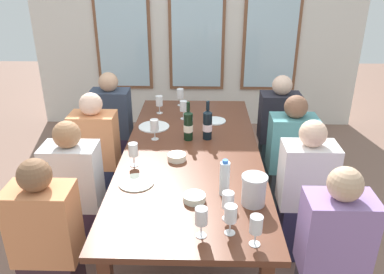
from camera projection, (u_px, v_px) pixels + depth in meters
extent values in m
plane|color=#7D5C4E|center=(191.00, 229.00, 3.30)|extent=(12.00, 12.00, 0.00)
cube|color=silver|center=(197.00, 16.00, 4.90)|extent=(4.25, 0.06, 2.90)
cube|color=brown|center=(122.00, 16.00, 4.88)|extent=(0.72, 0.03, 1.88)
cube|color=silver|center=(121.00, 17.00, 4.86)|extent=(0.64, 0.01, 1.80)
cube|color=brown|center=(197.00, 17.00, 4.85)|extent=(0.72, 0.03, 1.88)
cube|color=silver|center=(197.00, 17.00, 4.84)|extent=(0.64, 0.01, 1.80)
cube|color=brown|center=(273.00, 17.00, 4.83)|extent=(0.72, 0.03, 1.88)
cube|color=silver|center=(273.00, 17.00, 4.82)|extent=(0.64, 0.01, 1.80)
cube|color=#582E1E|center=(191.00, 154.00, 3.00)|extent=(1.05, 2.40, 0.04)
cube|color=#582E1E|center=(155.00, 138.00, 4.17)|extent=(0.07, 0.07, 0.70)
cube|color=#582E1E|center=(234.00, 138.00, 4.15)|extent=(0.07, 0.07, 0.70)
cylinder|color=white|center=(215.00, 121.00, 3.56)|extent=(0.20, 0.20, 0.01)
cylinder|color=white|center=(136.00, 183.00, 2.56)|extent=(0.24, 0.24, 0.01)
cylinder|color=white|center=(154.00, 127.00, 3.43)|extent=(0.27, 0.27, 0.01)
cylinder|color=silver|center=(254.00, 192.00, 2.31)|extent=(0.14, 0.14, 0.17)
cylinder|color=silver|center=(255.00, 178.00, 2.27)|extent=(0.16, 0.16, 0.02)
cylinder|color=black|center=(207.00, 126.00, 3.16)|extent=(0.08, 0.07, 0.23)
cone|color=black|center=(208.00, 111.00, 3.11)|extent=(0.08, 0.07, 0.02)
cylinder|color=black|center=(208.00, 106.00, 3.09)|extent=(0.03, 0.03, 0.08)
cylinder|color=white|center=(207.00, 127.00, 3.17)|extent=(0.08, 0.08, 0.06)
cylinder|color=black|center=(188.00, 127.00, 3.15)|extent=(0.08, 0.07, 0.23)
cone|color=black|center=(188.00, 112.00, 3.10)|extent=(0.08, 0.07, 0.02)
cylinder|color=black|center=(188.00, 106.00, 3.08)|extent=(0.03, 0.03, 0.08)
cylinder|color=#EEE7CD|center=(188.00, 128.00, 3.15)|extent=(0.08, 0.08, 0.06)
cylinder|color=white|center=(194.00, 198.00, 2.37)|extent=(0.14, 0.14, 0.04)
cylinder|color=white|center=(177.00, 157.00, 2.86)|extent=(0.14, 0.14, 0.05)
cylinder|color=white|center=(225.00, 179.00, 2.40)|extent=(0.06, 0.06, 0.22)
cylinder|color=blue|center=(225.00, 161.00, 2.35)|extent=(0.04, 0.04, 0.02)
cylinder|color=white|center=(227.00, 218.00, 2.21)|extent=(0.06, 0.06, 0.00)
cylinder|color=white|center=(227.00, 213.00, 2.19)|extent=(0.01, 0.01, 0.07)
cylinder|color=white|center=(228.00, 200.00, 2.16)|extent=(0.07, 0.07, 0.09)
cylinder|color=white|center=(160.00, 113.00, 3.75)|extent=(0.06, 0.06, 0.00)
cylinder|color=white|center=(160.00, 109.00, 3.73)|extent=(0.01, 0.01, 0.07)
cylinder|color=white|center=(159.00, 101.00, 3.70)|extent=(0.07, 0.07, 0.09)
cylinder|color=maroon|center=(159.00, 104.00, 3.71)|extent=(0.06, 0.06, 0.02)
cylinder|color=white|center=(230.00, 233.00, 2.09)|extent=(0.06, 0.06, 0.00)
cylinder|color=white|center=(230.00, 227.00, 2.07)|extent=(0.01, 0.01, 0.07)
cylinder|color=white|center=(231.00, 214.00, 2.04)|extent=(0.07, 0.07, 0.09)
cylinder|color=beige|center=(230.00, 219.00, 2.05)|extent=(0.06, 0.06, 0.03)
cylinder|color=white|center=(134.00, 165.00, 2.79)|extent=(0.06, 0.06, 0.00)
cylinder|color=white|center=(134.00, 160.00, 2.77)|extent=(0.01, 0.01, 0.07)
cylinder|color=white|center=(133.00, 150.00, 2.74)|extent=(0.07, 0.07, 0.09)
cylinder|color=beige|center=(133.00, 153.00, 2.75)|extent=(0.06, 0.06, 0.03)
cylinder|color=white|center=(180.00, 105.00, 3.95)|extent=(0.06, 0.06, 0.00)
cylinder|color=white|center=(180.00, 101.00, 3.94)|extent=(0.01, 0.01, 0.07)
cylinder|color=white|center=(180.00, 93.00, 3.90)|extent=(0.07, 0.07, 0.09)
cylinder|color=white|center=(184.00, 119.00, 3.62)|extent=(0.06, 0.06, 0.00)
cylinder|color=white|center=(184.00, 115.00, 3.60)|extent=(0.01, 0.01, 0.07)
cylinder|color=white|center=(183.00, 106.00, 3.56)|extent=(0.07, 0.07, 0.09)
cylinder|color=white|center=(155.00, 139.00, 3.20)|extent=(0.06, 0.06, 0.00)
cylinder|color=white|center=(155.00, 135.00, 3.18)|extent=(0.01, 0.01, 0.07)
cylinder|color=white|center=(154.00, 125.00, 3.15)|extent=(0.07, 0.07, 0.09)
cylinder|color=white|center=(201.00, 235.00, 2.07)|extent=(0.06, 0.06, 0.00)
cylinder|color=white|center=(201.00, 229.00, 2.05)|extent=(0.01, 0.01, 0.07)
cylinder|color=white|center=(201.00, 216.00, 2.02)|extent=(0.07, 0.07, 0.09)
cylinder|color=beige|center=(201.00, 222.00, 2.03)|extent=(0.06, 0.06, 0.02)
cylinder|color=white|center=(255.00, 244.00, 2.01)|extent=(0.06, 0.06, 0.00)
cylinder|color=white|center=(255.00, 238.00, 1.99)|extent=(0.01, 0.01, 0.07)
cylinder|color=white|center=(256.00, 224.00, 1.96)|extent=(0.07, 0.07, 0.09)
cube|color=#30233E|center=(115.00, 155.00, 4.07)|extent=(0.32, 0.24, 0.45)
cube|color=#333D52|center=(111.00, 113.00, 3.88)|extent=(0.38, 0.24, 0.48)
sphere|color=tan|center=(108.00, 82.00, 3.75)|extent=(0.19, 0.19, 0.19)
cube|color=#213136|center=(275.00, 159.00, 3.98)|extent=(0.32, 0.24, 0.45)
cube|color=#25252F|center=(279.00, 117.00, 3.79)|extent=(0.38, 0.24, 0.48)
sphere|color=beige|center=(282.00, 85.00, 3.65)|extent=(0.19, 0.19, 0.19)
cube|color=#DB8654|center=(44.00, 224.00, 2.25)|extent=(0.38, 0.24, 0.48)
sphere|color=brown|center=(34.00, 175.00, 2.11)|extent=(0.19, 0.19, 0.19)
cube|color=#9270AF|center=(336.00, 234.00, 2.16)|extent=(0.38, 0.24, 0.48)
sphere|color=tan|center=(345.00, 184.00, 2.03)|extent=(0.19, 0.19, 0.19)
cube|color=#39273B|center=(81.00, 230.00, 2.94)|extent=(0.32, 0.24, 0.45)
cube|color=silver|center=(73.00, 176.00, 2.74)|extent=(0.38, 0.24, 0.48)
sphere|color=#A1724E|center=(67.00, 134.00, 2.61)|extent=(0.19, 0.19, 0.19)
cube|color=#262341|center=(300.00, 228.00, 2.95)|extent=(0.32, 0.24, 0.45)
cube|color=silver|center=(307.00, 175.00, 2.76)|extent=(0.38, 0.24, 0.48)
sphere|color=beige|center=(313.00, 134.00, 2.62)|extent=(0.19, 0.19, 0.19)
cube|color=#212640|center=(100.00, 187.00, 3.49)|extent=(0.32, 0.24, 0.45)
cube|color=#DD8956|center=(95.00, 140.00, 3.30)|extent=(0.38, 0.24, 0.48)
sphere|color=beige|center=(91.00, 104.00, 3.17)|extent=(0.19, 0.19, 0.19)
cube|color=#31383D|center=(286.00, 191.00, 3.43)|extent=(0.32, 0.24, 0.45)
cube|color=teal|center=(292.00, 143.00, 3.24)|extent=(0.38, 0.24, 0.48)
sphere|color=brown|center=(296.00, 107.00, 3.11)|extent=(0.19, 0.19, 0.19)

